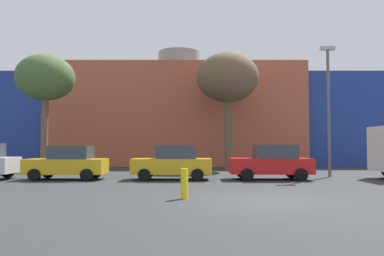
{
  "coord_description": "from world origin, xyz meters",
  "views": [
    {
      "loc": [
        -2.27,
        -11.47,
        1.72
      ],
      "look_at": [
        -2.17,
        8.53,
        2.68
      ],
      "focal_mm": 34.49,
      "sensor_mm": 36.0,
      "label": 1
    }
  ],
  "objects_px": {
    "street_lamp": "(326,102)",
    "bare_tree_1": "(43,79)",
    "parked_car_1": "(66,163)",
    "parked_car_2": "(171,163)",
    "parked_car_3": "(270,162)",
    "bare_tree_0": "(226,78)",
    "bollard_yellow_0": "(183,183)"
  },
  "relations": [
    {
      "from": "bare_tree_1",
      "to": "street_lamp",
      "type": "bearing_deg",
      "value": -12.61
    },
    {
      "from": "parked_car_2",
      "to": "bare_tree_1",
      "type": "relative_size",
      "value": 0.52
    },
    {
      "from": "parked_car_1",
      "to": "bare_tree_1",
      "type": "relative_size",
      "value": 0.51
    },
    {
      "from": "parked_car_1",
      "to": "bollard_yellow_0",
      "type": "height_order",
      "value": "parked_car_1"
    },
    {
      "from": "bollard_yellow_0",
      "to": "parked_car_2",
      "type": "bearing_deg",
      "value": 96.06
    },
    {
      "from": "street_lamp",
      "to": "bare_tree_0",
      "type": "bearing_deg",
      "value": 126.65
    },
    {
      "from": "parked_car_1",
      "to": "street_lamp",
      "type": "height_order",
      "value": "street_lamp"
    },
    {
      "from": "street_lamp",
      "to": "bare_tree_1",
      "type": "bearing_deg",
      "value": 167.39
    },
    {
      "from": "parked_car_2",
      "to": "bare_tree_1",
      "type": "height_order",
      "value": "bare_tree_1"
    },
    {
      "from": "parked_car_2",
      "to": "bare_tree_0",
      "type": "relative_size",
      "value": 0.47
    },
    {
      "from": "parked_car_3",
      "to": "bare_tree_1",
      "type": "relative_size",
      "value": 0.53
    },
    {
      "from": "parked_car_3",
      "to": "bare_tree_0",
      "type": "xyz_separation_m",
      "value": [
        -1.42,
        8.16,
        5.81
      ]
    },
    {
      "from": "bare_tree_0",
      "to": "bollard_yellow_0",
      "type": "xyz_separation_m",
      "value": [
        -2.87,
        -14.92,
        -6.2
      ]
    },
    {
      "from": "bare_tree_1",
      "to": "street_lamp",
      "type": "xyz_separation_m",
      "value": [
        17.28,
        -3.87,
        -2.0
      ]
    },
    {
      "from": "parked_car_3",
      "to": "bare_tree_0",
      "type": "relative_size",
      "value": 0.47
    },
    {
      "from": "parked_car_3",
      "to": "street_lamp",
      "type": "relative_size",
      "value": 0.56
    },
    {
      "from": "bare_tree_1",
      "to": "parked_car_1",
      "type": "bearing_deg",
      "value": -57.82
    },
    {
      "from": "bare_tree_0",
      "to": "bollard_yellow_0",
      "type": "relative_size",
      "value": 8.77
    },
    {
      "from": "parked_car_3",
      "to": "street_lamp",
      "type": "bearing_deg",
      "value": -156.8
    },
    {
      "from": "parked_car_1",
      "to": "parked_car_2",
      "type": "height_order",
      "value": "parked_car_2"
    },
    {
      "from": "parked_car_1",
      "to": "bare_tree_0",
      "type": "xyz_separation_m",
      "value": [
        8.95,
        8.16,
        5.84
      ]
    },
    {
      "from": "parked_car_2",
      "to": "parked_car_3",
      "type": "xyz_separation_m",
      "value": [
        5.01,
        0.0,
        0.02
      ]
    },
    {
      "from": "parked_car_1",
      "to": "bare_tree_1",
      "type": "bearing_deg",
      "value": -57.82
    },
    {
      "from": "parked_car_1",
      "to": "parked_car_3",
      "type": "relative_size",
      "value": 0.97
    },
    {
      "from": "parked_car_1",
      "to": "bollard_yellow_0",
      "type": "bearing_deg",
      "value": 131.98
    },
    {
      "from": "parked_car_2",
      "to": "parked_car_3",
      "type": "relative_size",
      "value": 0.98
    },
    {
      "from": "parked_car_1",
      "to": "bare_tree_1",
      "type": "distance_m",
      "value": 8.27
    },
    {
      "from": "parked_car_1",
      "to": "parked_car_2",
      "type": "bearing_deg",
      "value": 180.0
    },
    {
      "from": "parked_car_1",
      "to": "street_lamp",
      "type": "distance_m",
      "value": 14.36
    },
    {
      "from": "parked_car_3",
      "to": "street_lamp",
      "type": "distance_m",
      "value": 5.04
    },
    {
      "from": "bollard_yellow_0",
      "to": "street_lamp",
      "type": "bearing_deg",
      "value": 46.58
    },
    {
      "from": "parked_car_3",
      "to": "bare_tree_1",
      "type": "height_order",
      "value": "bare_tree_1"
    }
  ]
}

